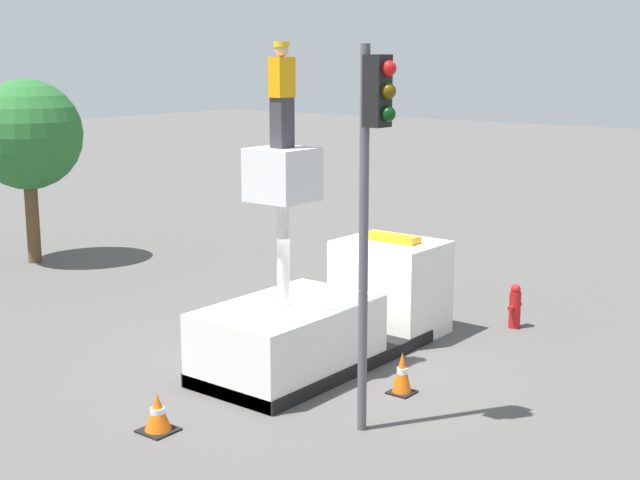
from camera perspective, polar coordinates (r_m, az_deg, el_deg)
The scene contains 8 objects.
ground_plane at distance 16.63m, azimuth -0.22°, elevation -7.86°, with size 120.00×120.00×0.00m, color #565451.
bucket_truck at distance 16.69m, azimuth 0.68°, elevation -4.76°, with size 5.66×2.08×4.05m.
worker at distance 14.99m, azimuth -2.45°, elevation 9.26°, with size 0.40×0.26×1.75m.
traffic_light_pole at distance 12.70m, azimuth 3.35°, elevation 4.82°, with size 0.34×0.57×5.73m.
fire_hydrant at distance 19.04m, azimuth 12.37°, elevation -4.17°, with size 0.48×0.24×0.93m.
traffic_cone_rear at distance 13.86m, azimuth -10.35°, elevation -10.87°, with size 0.52×0.52×0.60m.
traffic_cone_curbside at distance 15.14m, azimuth 5.28°, elevation -8.52°, with size 0.41×0.41×0.72m.
tree_left_bg at distance 25.36m, azimuth -18.24°, elevation 6.37°, with size 2.97×2.97×5.01m.
Camera 1 is at (-12.26, -9.79, 5.52)m, focal length 50.00 mm.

